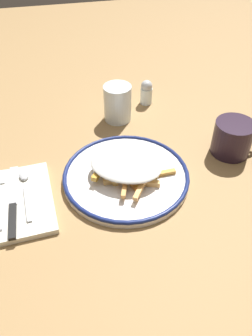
{
  "coord_description": "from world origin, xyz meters",
  "views": [
    {
      "loc": [
        -0.13,
        -0.55,
        0.55
      ],
      "look_at": [
        0.0,
        0.0,
        0.03
      ],
      "focal_mm": 36.68,
      "sensor_mm": 36.0,
      "label": 1
    }
  ],
  "objects": [
    {
      "name": "ground_plane",
      "position": [
        0.0,
        0.0,
        0.0
      ],
      "size": [
        2.6,
        2.6,
        0.0
      ],
      "primitive_type": "plane",
      "color": "#977447"
    },
    {
      "name": "plate",
      "position": [
        0.0,
        0.0,
        0.01
      ],
      "size": [
        0.29,
        0.29,
        0.02
      ],
      "color": "white",
      "rests_on": "ground_plane"
    },
    {
      "name": "fries_heap",
      "position": [
        -0.0,
        0.0,
        0.04
      ],
      "size": [
        0.21,
        0.19,
        0.04
      ],
      "color": "#E09748",
      "rests_on": "plate"
    },
    {
      "name": "napkin",
      "position": [
        -0.25,
        -0.02,
        0.01
      ],
      "size": [
        0.17,
        0.22,
        0.01
      ],
      "primitive_type": "cube",
      "rotation": [
        0.0,
        0.0,
        0.06
      ],
      "color": "silver",
      "rests_on": "ground_plane"
    },
    {
      "name": "knife",
      "position": [
        -0.25,
        -0.04,
        0.02
      ],
      "size": [
        0.02,
        0.21,
        0.01
      ],
      "color": "black",
      "rests_on": "napkin"
    },
    {
      "name": "spoon",
      "position": [
        -0.22,
        0.01,
        0.02
      ],
      "size": [
        0.03,
        0.15,
        0.01
      ],
      "color": "silver",
      "rests_on": "napkin"
    },
    {
      "name": "water_glass",
      "position": [
        0.03,
        0.24,
        0.05
      ],
      "size": [
        0.08,
        0.08,
        0.1
      ],
      "primitive_type": "cylinder",
      "color": "silver",
      "rests_on": "ground_plane"
    },
    {
      "name": "coffee_mug",
      "position": [
        0.28,
        0.04,
        0.04
      ],
      "size": [
        0.12,
        0.1,
        0.09
      ],
      "color": "#281B2B",
      "rests_on": "ground_plane"
    },
    {
      "name": "salt_shaker",
      "position": [
        0.13,
        0.31,
        0.04
      ],
      "size": [
        0.04,
        0.04,
        0.07
      ],
      "color": "silver",
      "rests_on": "ground_plane"
    }
  ]
}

